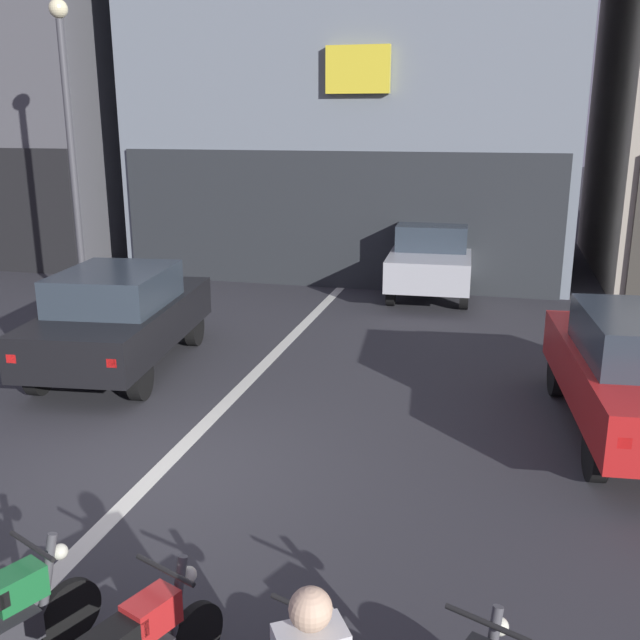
# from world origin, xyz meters

# --- Properties ---
(ground_plane) EXTENTS (120.00, 120.00, 0.00)m
(ground_plane) POSITION_xyz_m (0.00, 0.00, 0.00)
(ground_plane) COLOR #333338
(lane_centre_line) EXTENTS (0.20, 18.00, 0.01)m
(lane_centre_line) POSITION_xyz_m (0.00, 6.00, 0.00)
(lane_centre_line) COLOR silver
(lane_centre_line) RESTS_ON ground
(car_black_crossing_near) EXTENTS (2.23, 4.28, 1.64)m
(car_black_crossing_near) POSITION_xyz_m (-2.16, 3.27, 0.89)
(car_black_crossing_near) COLOR black
(car_black_crossing_near) RESTS_ON ground
(car_silver_down_street) EXTENTS (1.95, 4.18, 1.64)m
(car_silver_down_street) POSITION_xyz_m (2.14, 9.75, 0.89)
(car_silver_down_street) COLOR black
(car_silver_down_street) RESTS_ON ground
(street_lamp) EXTENTS (0.36, 0.36, 6.11)m
(street_lamp) POSITION_xyz_m (-4.83, 6.46, 3.77)
(street_lamp) COLOR #47474C
(street_lamp) RESTS_ON ground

